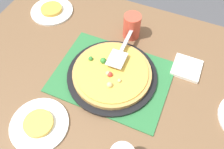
{
  "coord_description": "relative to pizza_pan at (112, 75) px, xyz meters",
  "views": [
    {
      "loc": [
        0.21,
        -0.5,
        1.57
      ],
      "look_at": [
        0.0,
        0.0,
        0.77
      ],
      "focal_mm": 36.7,
      "sensor_mm": 36.0,
      "label": 1
    }
  ],
  "objects": [
    {
      "name": "placemat",
      "position": [
        0.0,
        0.0,
        -0.01
      ],
      "size": [
        0.48,
        0.36,
        0.01
      ],
      "primitive_type": "cube",
      "color": "#2D753D",
      "rests_on": "dining_table"
    },
    {
      "name": "served_slice_left",
      "position": [
        -0.16,
        -0.31,
        0.01
      ],
      "size": [
        0.11,
        0.11,
        0.02
      ],
      "primitive_type": "cylinder",
      "color": "#EAB747",
      "rests_on": "plate_near_left"
    },
    {
      "name": "served_slice_right",
      "position": [
        -0.46,
        0.26,
        0.01
      ],
      "size": [
        0.11,
        0.11,
        0.02
      ],
      "primitive_type": "cylinder",
      "color": "gold",
      "rests_on": "plate_far_right"
    },
    {
      "name": "cup_far",
      "position": [
        -0.01,
        0.26,
        0.05
      ],
      "size": [
        0.08,
        0.08,
        0.12
      ],
      "primitive_type": "cylinder",
      "color": "#E04C38",
      "rests_on": "dining_table"
    },
    {
      "name": "napkin_stack",
      "position": [
        0.28,
        0.17,
        -0.01
      ],
      "size": [
        0.12,
        0.12,
        0.02
      ],
      "primitive_type": "cube",
      "color": "white",
      "rests_on": "dining_table"
    },
    {
      "name": "ground_plane",
      "position": [
        0.0,
        0.0,
        -0.76
      ],
      "size": [
        8.0,
        8.0,
        0.0
      ],
      "primitive_type": "plane",
      "color": "#4C4C51"
    },
    {
      "name": "plate_near_left",
      "position": [
        -0.16,
        -0.31,
        -0.01
      ],
      "size": [
        0.22,
        0.22,
        0.01
      ],
      "primitive_type": "cylinder",
      "color": "white",
      "rests_on": "dining_table"
    },
    {
      "name": "pizza_server",
      "position": [
        -0.0,
        0.1,
        0.05
      ],
      "size": [
        0.07,
        0.23,
        0.01
      ],
      "color": "silver",
      "rests_on": "pizza"
    },
    {
      "name": "pizza_pan",
      "position": [
        0.0,
        0.0,
        0.0
      ],
      "size": [
        0.38,
        0.38,
        0.01
      ],
      "primitive_type": "cylinder",
      "color": "black",
      "rests_on": "placemat"
    },
    {
      "name": "plate_far_right",
      "position": [
        -0.46,
        0.26,
        -0.01
      ],
      "size": [
        0.22,
        0.22,
        0.01
      ],
      "primitive_type": "cylinder",
      "color": "white",
      "rests_on": "dining_table"
    },
    {
      "name": "dining_table",
      "position": [
        0.0,
        0.0,
        -0.12
      ],
      "size": [
        1.4,
        1.0,
        0.75
      ],
      "color": "brown",
      "rests_on": "ground_plane"
    },
    {
      "name": "pizza",
      "position": [
        -0.0,
        -0.0,
        0.02
      ],
      "size": [
        0.33,
        0.33,
        0.05
      ],
      "color": "tan",
      "rests_on": "pizza_pan"
    }
  ]
}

